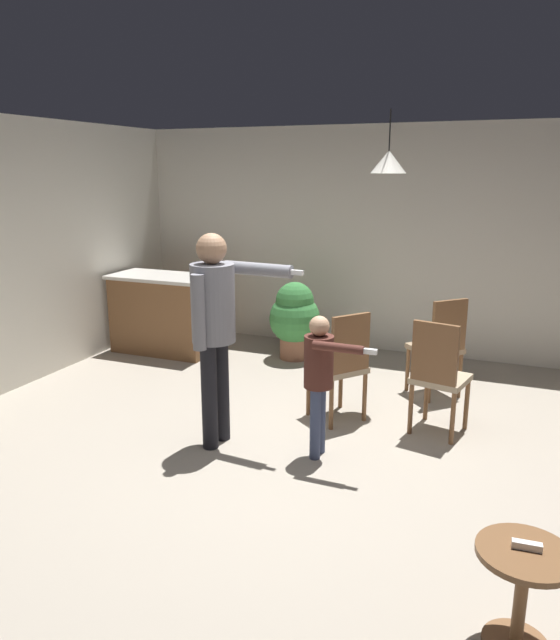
# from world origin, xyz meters

# --- Properties ---
(ground) EXTENTS (7.68, 7.68, 0.00)m
(ground) POSITION_xyz_m (0.00, 0.00, 0.00)
(ground) COLOR #9E9384
(wall_back) EXTENTS (6.40, 0.10, 2.70)m
(wall_back) POSITION_xyz_m (0.00, 3.20, 1.35)
(wall_back) COLOR silver
(wall_back) RESTS_ON ground
(kitchen_counter) EXTENTS (1.26, 0.66, 0.95)m
(kitchen_counter) POSITION_xyz_m (-2.45, 2.08, 0.48)
(kitchen_counter) COLOR brown
(kitchen_counter) RESTS_ON ground
(side_table_by_couch) EXTENTS (0.44, 0.44, 0.52)m
(side_table_by_couch) POSITION_xyz_m (1.68, -1.35, 0.33)
(side_table_by_couch) COLOR brown
(side_table_by_couch) RESTS_ON ground
(person_adult) EXTENTS (0.86, 0.50, 1.72)m
(person_adult) POSITION_xyz_m (-0.64, 0.04, 1.07)
(person_adult) COLOR black
(person_adult) RESTS_ON ground
(person_child) EXTENTS (0.59, 0.33, 1.13)m
(person_child) POSITION_xyz_m (0.20, 0.15, 0.70)
(person_child) COLOR #384260
(person_child) RESTS_ON ground
(dining_chair_by_counter) EXTENTS (0.59, 0.59, 1.00)m
(dining_chair_by_counter) POSITION_xyz_m (0.16, 0.86, 0.55)
(dining_chair_by_counter) COLOR brown
(dining_chair_by_counter) RESTS_ON ground
(dining_chair_near_wall) EXTENTS (0.50, 0.50, 1.00)m
(dining_chair_near_wall) POSITION_xyz_m (0.98, 0.89, 0.55)
(dining_chair_near_wall) COLOR brown
(dining_chair_near_wall) RESTS_ON ground
(dining_chair_centre_back) EXTENTS (0.59, 0.59, 1.00)m
(dining_chair_centre_back) POSITION_xyz_m (0.88, 1.79, 0.55)
(dining_chair_centre_back) COLOR brown
(dining_chair_centre_back) RESTS_ON ground
(potted_plant_corner) EXTENTS (0.60, 0.60, 0.92)m
(potted_plant_corner) POSITION_xyz_m (-0.87, 2.41, 0.51)
(potted_plant_corner) COLOR brown
(potted_plant_corner) RESTS_ON ground
(spare_remote_on_table) EXTENTS (0.13, 0.05, 0.04)m
(spare_remote_on_table) POSITION_xyz_m (1.68, -1.34, 0.54)
(spare_remote_on_table) COLOR white
(spare_remote_on_table) RESTS_ON side_table_by_couch
(ceiling_light_pendant) EXTENTS (0.32, 0.32, 0.55)m
(ceiling_light_pendant) POSITION_xyz_m (0.35, 1.53, 2.25)
(ceiling_light_pendant) COLOR silver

